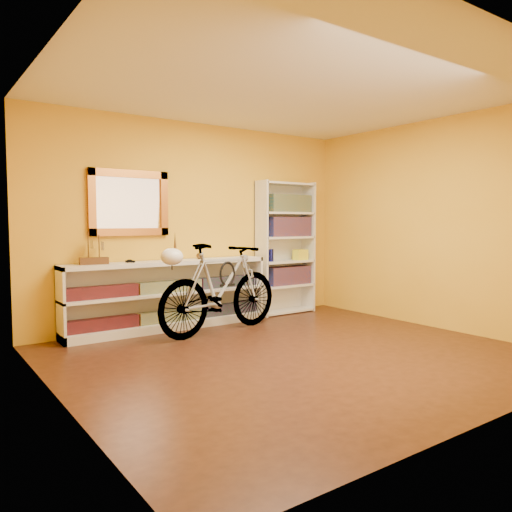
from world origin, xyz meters
TOP-DOWN VIEW (x-y plane):
  - floor at (0.00, 0.00)m, footprint 4.50×4.00m
  - ceiling at (0.00, 0.00)m, footprint 4.50×4.00m
  - back_wall at (0.00, 2.00)m, footprint 4.50×0.01m
  - left_wall at (-2.25, 0.00)m, footprint 0.01×4.00m
  - right_wall at (2.25, 0.00)m, footprint 0.01×4.00m
  - gilt_mirror at (-0.95, 1.97)m, footprint 0.98×0.06m
  - wall_socket at (0.90, 1.99)m, footprint 0.09×0.02m
  - console_unit at (-0.52, 1.81)m, footprint 2.60×0.35m
  - cd_row_lower at (-0.52, 1.79)m, footprint 2.50×0.13m
  - cd_row_upper at (-0.52, 1.79)m, footprint 2.50×0.13m
  - model_ship at (-1.43, 1.81)m, footprint 0.33×0.16m
  - toy_car at (-1.01, 1.81)m, footprint 0.00×0.00m
  - bronze_ornament at (-0.43, 1.81)m, footprint 0.06×0.06m
  - decorative_orb at (-0.09, 1.81)m, footprint 0.08×0.08m
  - bookcase at (1.34, 1.84)m, footprint 0.90×0.30m
  - book_row_a at (1.39, 1.84)m, footprint 0.70×0.22m
  - book_row_b at (1.39, 1.84)m, footprint 0.70×0.22m
  - book_row_c at (1.39, 1.84)m, footprint 0.70×0.22m
  - travel_mug at (1.05, 1.82)m, footprint 0.08×0.08m
  - red_tin at (1.14, 1.87)m, footprint 0.16×0.16m
  - yellow_bag at (1.59, 1.80)m, footprint 0.21×0.15m
  - bicycle at (-0.10, 1.29)m, footprint 0.77×1.88m
  - helmet at (-0.79, 1.17)m, footprint 0.25×0.24m
  - u_lock at (0.01, 1.31)m, footprint 0.22×0.02m

SIDE VIEW (x-z plane):
  - floor at x=0.00m, z-range -0.01..0.00m
  - cd_row_lower at x=-0.52m, z-range 0.10..0.24m
  - wall_socket at x=0.90m, z-range 0.21..0.29m
  - console_unit at x=-0.52m, z-range 0.00..0.85m
  - cd_row_upper at x=-0.52m, z-range 0.47..0.60m
  - bicycle at x=-0.10m, z-range 0.00..1.08m
  - book_row_a at x=1.39m, z-range 0.42..0.68m
  - u_lock at x=0.01m, z-range 0.59..0.81m
  - yellow_bag at x=1.59m, z-range 0.77..0.92m
  - toy_car at x=-1.01m, z-range 0.85..0.85m
  - travel_mug at x=1.05m, z-range 0.77..0.94m
  - decorative_orb at x=-0.09m, z-range 0.85..0.93m
  - helmet at x=-0.79m, z-range 0.85..1.04m
  - bookcase at x=1.34m, z-range 0.00..1.90m
  - bronze_ornament at x=-0.43m, z-range 0.85..1.21m
  - model_ship at x=-1.43m, z-range 0.85..1.22m
  - book_row_b at x=1.39m, z-range 1.11..1.40m
  - back_wall at x=0.00m, z-range 0.00..2.60m
  - left_wall at x=-2.25m, z-range 0.00..2.60m
  - right_wall at x=2.25m, z-range 0.00..2.60m
  - gilt_mirror at x=-0.95m, z-range 1.16..1.94m
  - red_tin at x=1.14m, z-range 1.46..1.65m
  - book_row_c at x=1.39m, z-range 1.46..1.71m
  - ceiling at x=0.00m, z-range 2.60..2.61m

